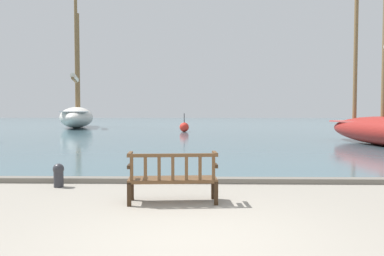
{
  "coord_description": "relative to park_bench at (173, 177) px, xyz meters",
  "views": [
    {
      "loc": [
        0.12,
        -4.77,
        1.66
      ],
      "look_at": [
        -0.19,
        10.0,
        1.0
      ],
      "focal_mm": 35.0,
      "sensor_mm": 36.0,
      "label": 1
    }
  ],
  "objects": [
    {
      "name": "ground_plane",
      "position": [
        0.37,
        -1.93,
        -0.47
      ],
      "size": [
        160.0,
        160.0,
        0.0
      ],
      "primitive_type": "plane",
      "color": "gray"
    },
    {
      "name": "harbor_water",
      "position": [
        0.37,
        42.07,
        -0.43
      ],
      "size": [
        100.0,
        80.0,
        0.08
      ],
      "primitive_type": "cube",
      "color": "#476670",
      "rests_on": "ground"
    },
    {
      "name": "quay_edge_kerb",
      "position": [
        0.37,
        1.92,
        -0.41
      ],
      "size": [
        40.0,
        0.3,
        0.12
      ],
      "primitive_type": "cube",
      "color": "slate",
      "rests_on": "ground"
    },
    {
      "name": "park_bench",
      "position": [
        0.0,
        0.0,
        0.0
      ],
      "size": [
        1.64,
        0.64,
        0.92
      ],
      "color": "#322113",
      "rests_on": "ground"
    },
    {
      "name": "sailboat_nearest_port",
      "position": [
        -11.41,
        29.27,
        0.89
      ],
      "size": [
        5.69,
        11.42,
        15.3
      ],
      "color": "silver",
      "rests_on": "harbor_water"
    },
    {
      "name": "mooring_bollard",
      "position": [
        -2.61,
        1.37,
        -0.18
      ],
      "size": [
        0.24,
        0.24,
        0.52
      ],
      "color": "#2D2D33",
      "rests_on": "ground"
    },
    {
      "name": "channel_buoy",
      "position": [
        -0.7,
        21.97,
        -0.03
      ],
      "size": [
        0.71,
        0.71,
        1.41
      ],
      "color": "red",
      "rests_on": "harbor_water"
    }
  ]
}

